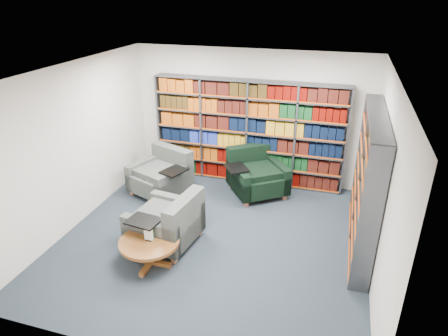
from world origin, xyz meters
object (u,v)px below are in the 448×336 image
(chair_green_right, at_px, (256,175))
(coffee_table, at_px, (150,245))
(chair_teal_front, at_px, (170,224))
(chair_teal_left, at_px, (163,176))

(chair_green_right, relative_size, coffee_table, 1.54)
(chair_teal_front, height_order, coffee_table, chair_teal_front)
(chair_teal_front, xyz_separation_m, coffee_table, (-0.07, -0.59, -0.02))
(chair_teal_front, bearing_deg, chair_teal_left, 117.63)
(chair_green_right, xyz_separation_m, chair_teal_front, (-0.94, -2.22, -0.00))
(chair_green_right, xyz_separation_m, coffee_table, (-1.01, -2.81, -0.03))
(chair_green_right, relative_size, chair_teal_front, 1.13)
(chair_green_right, height_order, chair_teal_front, chair_green_right)
(chair_teal_left, height_order, chair_green_right, chair_green_right)
(chair_green_right, bearing_deg, coffee_table, -109.82)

